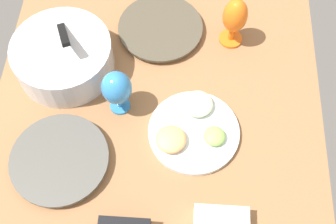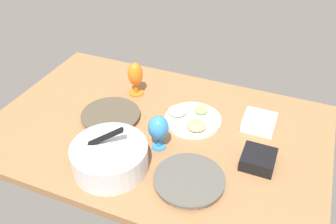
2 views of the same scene
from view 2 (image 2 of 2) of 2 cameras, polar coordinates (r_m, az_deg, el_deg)
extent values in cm
cube|color=#8C603D|center=(174.18, -1.86, -3.11)|extent=(160.00, 104.00, 4.00)
cylinder|color=silver|center=(147.06, 3.37, -11.00)|extent=(26.68, 26.68, 1.98)
cylinder|color=#4E4C47|center=(145.89, 3.40, -10.59)|extent=(29.00, 29.00, 1.19)
cylinder|color=beige|center=(181.02, -9.07, -0.70)|extent=(26.95, 26.95, 1.67)
cylinder|color=#494233|center=(180.21, -9.11, -0.36)|extent=(29.29, 29.29, 1.00)
cylinder|color=silver|center=(151.52, -9.22, -7.11)|extent=(31.79, 31.79, 11.65)
cylinder|color=white|center=(149.14, -9.35, -6.15)|extent=(28.61, 28.61, 2.10)
cube|color=black|center=(149.22, -11.34, -4.55)|extent=(22.08, 11.34, 13.00)
cylinder|color=silver|center=(176.97, 3.96, -1.23)|extent=(27.84, 27.84, 1.80)
ellipsoid|color=beige|center=(178.27, 1.50, 0.20)|extent=(9.46, 9.46, 3.23)
ellipsoid|color=#F2A566|center=(169.36, 4.53, -2.16)|extent=(9.21, 9.21, 3.44)
ellipsoid|color=#8CC659|center=(179.69, 5.25, 0.32)|extent=(6.58, 6.58, 2.98)
cylinder|color=orange|center=(197.36, -5.05, 3.07)|extent=(7.94, 7.94, 1.00)
cylinder|color=orange|center=(195.77, -5.10, 3.78)|extent=(2.00, 2.00, 4.78)
ellipsoid|color=orange|center=(191.05, -5.24, 6.02)|extent=(8.14, 8.14, 13.10)
cylinder|color=#307CC1|center=(162.56, -1.47, -5.43)|extent=(6.37, 6.37, 1.00)
cylinder|color=#307CC1|center=(160.74, -1.48, -4.71)|extent=(2.00, 2.00, 4.44)
ellipsoid|color=#307CC1|center=(155.54, -1.53, -2.51)|extent=(9.19, 9.19, 11.57)
cube|color=black|center=(157.60, 14.16, -7.31)|extent=(13.92, 13.92, 5.80)
cube|color=tan|center=(156.35, 14.26, -6.82)|extent=(11.42, 11.42, 1.86)
cube|color=white|center=(177.85, 14.29, -1.58)|extent=(14.90, 14.90, 5.13)
cube|color=#F9E072|center=(176.86, 14.37, -1.16)|extent=(12.22, 12.22, 1.64)
camera|label=1|loc=(1.30, 36.68, 35.55)|focal=46.06mm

